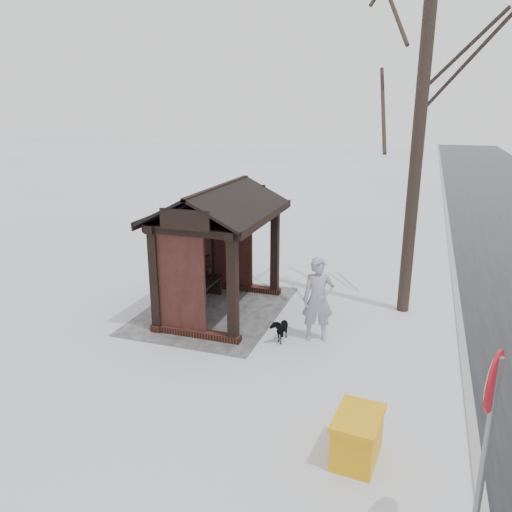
% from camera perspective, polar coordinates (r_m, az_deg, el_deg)
% --- Properties ---
extents(ground, '(120.00, 120.00, 0.00)m').
position_cam_1_polar(ground, '(12.33, -3.95, -6.27)').
color(ground, silver).
rests_on(ground, ground).
extents(kerb, '(120.00, 0.15, 0.06)m').
position_cam_1_polar(kerb, '(11.55, 22.50, -9.22)').
color(kerb, gray).
rests_on(kerb, ground).
extents(trampled_patch, '(4.20, 3.20, 0.02)m').
position_cam_1_polar(trampled_patch, '(12.41, -4.81, -6.11)').
color(trampled_patch, gray).
rests_on(trampled_patch, ground).
extents(bus_shelter, '(3.60, 2.40, 3.09)m').
position_cam_1_polar(bus_shelter, '(11.72, -4.88, 3.62)').
color(bus_shelter, '#381D14').
rests_on(bus_shelter, ground).
extents(tree_near, '(3.42, 3.42, 9.03)m').
position_cam_1_polar(tree_near, '(12.02, 18.97, 22.32)').
color(tree_near, black).
rests_on(tree_near, ground).
extents(pedestrian, '(0.61, 0.76, 1.82)m').
position_cam_1_polar(pedestrian, '(10.62, 7.11, -4.97)').
color(pedestrian, '#9891AB').
rests_on(pedestrian, ground).
extents(dog, '(0.63, 0.29, 0.53)m').
position_cam_1_polar(dog, '(10.77, 2.74, -8.26)').
color(dog, black).
rests_on(dog, ground).
extents(grit_bin, '(0.97, 0.71, 0.70)m').
position_cam_1_polar(grit_bin, '(7.60, 11.48, -19.58)').
color(grit_bin, orange).
rests_on(grit_bin, ground).
extents(road_sign, '(0.62, 0.24, 2.53)m').
position_cam_1_polar(road_sign, '(5.80, 25.11, -16.27)').
color(road_sign, slate).
rests_on(road_sign, ground).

